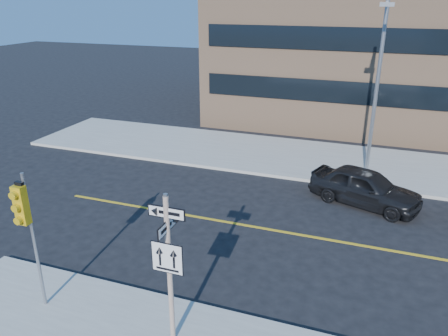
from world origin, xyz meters
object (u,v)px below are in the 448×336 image
at_px(sign_pole, 169,263).
at_px(traffic_signal, 24,216).
at_px(streetlight_a, 378,79).
at_px(parked_car_a, 365,187).

height_order(sign_pole, traffic_signal, sign_pole).
distance_m(sign_pole, streetlight_a, 14.05).
xyz_separation_m(traffic_signal, streetlight_a, (8.00, 13.42, 1.73)).
relative_size(parked_car_a, streetlight_a, 0.57).
bearing_deg(streetlight_a, sign_pole, -106.77).
bearing_deg(sign_pole, streetlight_a, 73.23).
height_order(sign_pole, streetlight_a, streetlight_a).
bearing_deg(traffic_signal, streetlight_a, 59.20).
relative_size(traffic_signal, streetlight_a, 0.50).
bearing_deg(streetlight_a, traffic_signal, -120.80).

